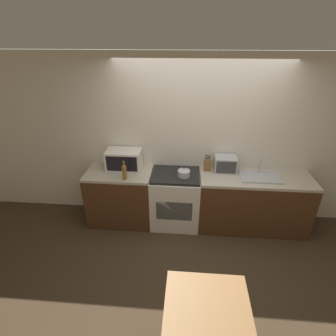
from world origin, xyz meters
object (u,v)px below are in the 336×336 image
at_px(dining_table, 207,321).
at_px(kettle, 184,172).
at_px(microwave, 124,160).
at_px(toaster_oven, 225,164).
at_px(bottle, 124,172).
at_px(stove_range, 175,199).

bearing_deg(dining_table, kettle, 97.26).
bearing_deg(microwave, toaster_oven, 1.36).
relative_size(microwave, bottle, 1.83).
bearing_deg(kettle, toaster_oven, 19.31).
height_order(toaster_oven, dining_table, toaster_oven).
height_order(bottle, toaster_oven, bottle).
bearing_deg(bottle, toaster_oven, 14.31).
bearing_deg(toaster_oven, kettle, -160.69).
distance_m(bottle, dining_table, 2.21).
distance_m(microwave, bottle, 0.35).
bearing_deg(bottle, kettle, 10.50).
xyz_separation_m(kettle, toaster_oven, (0.62, 0.22, 0.05)).
bearing_deg(dining_table, bottle, 120.71).
bearing_deg(toaster_oven, bottle, -165.69).
xyz_separation_m(toaster_oven, dining_table, (-0.37, -2.25, -0.37)).
xyz_separation_m(stove_range, dining_table, (0.38, -2.09, 0.21)).
relative_size(kettle, toaster_oven, 0.56).
height_order(microwave, toaster_oven, microwave).
xyz_separation_m(microwave, toaster_oven, (1.56, 0.04, -0.03)).
bearing_deg(kettle, bottle, -169.50).
bearing_deg(bottle, microwave, 103.76).
height_order(bottle, dining_table, bottle).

